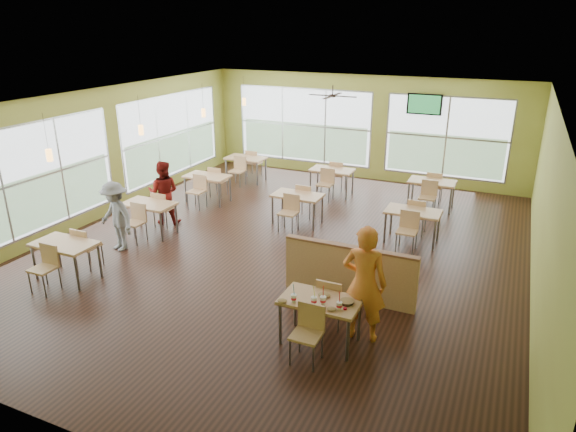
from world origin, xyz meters
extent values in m
plane|color=black|center=(0.00, 0.00, 0.00)|extent=(12.00, 12.00, 0.00)
plane|color=white|center=(0.00, 0.00, 3.20)|extent=(12.00, 12.00, 0.00)
cube|color=#AEB84A|center=(0.00, 6.00, 1.60)|extent=(10.00, 0.04, 3.20)
cube|color=#AEB84A|center=(0.00, -6.00, 1.60)|extent=(10.00, 0.04, 3.20)
cube|color=#AEB84A|center=(-5.00, 0.00, 1.60)|extent=(0.04, 12.00, 3.20)
cube|color=#AEB84A|center=(5.00, 0.00, 1.60)|extent=(0.04, 12.00, 3.20)
cube|color=white|center=(-4.98, -2.00, 1.53)|extent=(0.02, 4.50, 2.35)
cube|color=white|center=(-4.98, 3.00, 1.53)|extent=(0.02, 4.50, 2.35)
cube|color=white|center=(-2.00, 5.98, 1.53)|extent=(4.50, 0.02, 2.35)
cube|color=white|center=(2.50, 5.98, 1.53)|extent=(3.50, 0.02, 2.35)
cube|color=#B7BABC|center=(-4.97, 0.50, 0.35)|extent=(0.04, 9.40, 0.05)
cube|color=#B7BABC|center=(0.25, 5.97, 0.35)|extent=(8.00, 0.04, 0.05)
cube|color=#DDAF77|center=(2.00, -3.00, 0.73)|extent=(1.20, 0.70, 0.04)
cube|color=brown|center=(2.00, -3.00, 0.70)|extent=(1.22, 0.71, 0.01)
cylinder|color=slate|center=(1.46, -3.29, 0.35)|extent=(0.05, 0.05, 0.71)
cylinder|color=slate|center=(2.54, -3.29, 0.35)|extent=(0.05, 0.05, 0.71)
cylinder|color=slate|center=(1.46, -2.71, 0.35)|extent=(0.05, 0.05, 0.71)
cylinder|color=slate|center=(2.54, -2.71, 0.35)|extent=(0.05, 0.05, 0.71)
cube|color=#DDAF77|center=(2.00, -2.45, 0.45)|extent=(0.42, 0.42, 0.04)
cube|color=#DDAF77|center=(2.00, -2.26, 0.67)|extent=(0.42, 0.04, 0.40)
cube|color=#DDAF77|center=(2.00, -3.55, 0.45)|extent=(0.42, 0.42, 0.04)
cube|color=#DDAF77|center=(2.00, -3.74, 0.67)|extent=(0.42, 0.04, 0.40)
cube|color=#DDAF77|center=(2.00, -1.55, 0.50)|extent=(2.40, 0.12, 1.00)
cube|color=brown|center=(2.00, -1.55, 1.02)|extent=(2.40, 0.14, 0.04)
cube|color=#DDAF77|center=(-3.20, -3.00, 0.73)|extent=(1.20, 0.70, 0.04)
cube|color=brown|center=(-3.20, -3.00, 0.70)|extent=(1.22, 0.71, 0.01)
cylinder|color=slate|center=(-3.74, -3.29, 0.35)|extent=(0.05, 0.05, 0.71)
cylinder|color=slate|center=(-2.66, -3.29, 0.35)|extent=(0.05, 0.05, 0.71)
cylinder|color=slate|center=(-3.74, -2.71, 0.35)|extent=(0.05, 0.05, 0.71)
cylinder|color=slate|center=(-2.66, -2.71, 0.35)|extent=(0.05, 0.05, 0.71)
cube|color=#DDAF77|center=(-3.20, -2.45, 0.45)|extent=(0.42, 0.42, 0.04)
cube|color=#DDAF77|center=(-3.20, -2.26, 0.67)|extent=(0.42, 0.04, 0.40)
cube|color=#DDAF77|center=(-3.20, -3.55, 0.45)|extent=(0.42, 0.42, 0.04)
cube|color=#DDAF77|center=(-3.20, -3.74, 0.67)|extent=(0.42, 0.04, 0.40)
cube|color=#DDAF77|center=(-3.20, -0.50, 0.73)|extent=(1.20, 0.70, 0.04)
cube|color=brown|center=(-3.20, -0.50, 0.70)|extent=(1.22, 0.71, 0.01)
cylinder|color=slate|center=(-3.74, -0.79, 0.35)|extent=(0.05, 0.05, 0.71)
cylinder|color=slate|center=(-2.66, -0.79, 0.35)|extent=(0.05, 0.05, 0.71)
cylinder|color=slate|center=(-3.74, -0.21, 0.35)|extent=(0.05, 0.05, 0.71)
cylinder|color=slate|center=(-2.66, -0.21, 0.35)|extent=(0.05, 0.05, 0.71)
cube|color=#DDAF77|center=(-3.20, 0.05, 0.45)|extent=(0.42, 0.42, 0.04)
cube|color=#DDAF77|center=(-3.20, 0.24, 0.67)|extent=(0.42, 0.04, 0.40)
cube|color=#DDAF77|center=(-3.20, -1.05, 0.45)|extent=(0.42, 0.42, 0.04)
cube|color=#DDAF77|center=(-3.20, -1.24, 0.67)|extent=(0.42, 0.04, 0.40)
cube|color=#DDAF77|center=(-3.20, 2.00, 0.73)|extent=(1.20, 0.70, 0.04)
cube|color=brown|center=(-3.20, 2.00, 0.70)|extent=(1.22, 0.71, 0.01)
cylinder|color=slate|center=(-3.74, 1.71, 0.35)|extent=(0.05, 0.05, 0.71)
cylinder|color=slate|center=(-2.66, 1.71, 0.35)|extent=(0.05, 0.05, 0.71)
cylinder|color=slate|center=(-3.74, 2.29, 0.35)|extent=(0.05, 0.05, 0.71)
cylinder|color=slate|center=(-2.66, 2.29, 0.35)|extent=(0.05, 0.05, 0.71)
cube|color=#DDAF77|center=(-3.20, 2.55, 0.45)|extent=(0.42, 0.42, 0.04)
cube|color=#DDAF77|center=(-3.20, 2.74, 0.67)|extent=(0.42, 0.04, 0.40)
cube|color=#DDAF77|center=(-3.20, 1.45, 0.45)|extent=(0.42, 0.42, 0.04)
cube|color=#DDAF77|center=(-3.20, 1.26, 0.67)|extent=(0.42, 0.04, 0.40)
cube|color=#DDAF77|center=(-3.20, 4.20, 0.73)|extent=(1.20, 0.70, 0.04)
cube|color=brown|center=(-3.20, 4.20, 0.70)|extent=(1.22, 0.71, 0.01)
cylinder|color=slate|center=(-3.74, 3.91, 0.35)|extent=(0.05, 0.05, 0.71)
cylinder|color=slate|center=(-2.66, 3.91, 0.35)|extent=(0.05, 0.05, 0.71)
cylinder|color=slate|center=(-3.74, 4.49, 0.35)|extent=(0.05, 0.05, 0.71)
cylinder|color=slate|center=(-2.66, 4.49, 0.35)|extent=(0.05, 0.05, 0.71)
cube|color=#DDAF77|center=(-3.20, 4.75, 0.45)|extent=(0.42, 0.42, 0.04)
cube|color=#DDAF77|center=(-3.20, 4.94, 0.67)|extent=(0.42, 0.04, 0.40)
cube|color=#DDAF77|center=(-3.20, 3.65, 0.45)|extent=(0.42, 0.42, 0.04)
cube|color=#DDAF77|center=(-3.20, 3.46, 0.67)|extent=(0.42, 0.04, 0.40)
cube|color=#DDAF77|center=(-0.30, 1.50, 0.73)|extent=(1.20, 0.70, 0.04)
cube|color=brown|center=(-0.30, 1.50, 0.70)|extent=(1.22, 0.71, 0.01)
cylinder|color=slate|center=(-0.84, 1.21, 0.35)|extent=(0.05, 0.05, 0.71)
cylinder|color=slate|center=(0.24, 1.21, 0.35)|extent=(0.05, 0.05, 0.71)
cylinder|color=slate|center=(-0.84, 1.79, 0.35)|extent=(0.05, 0.05, 0.71)
cylinder|color=slate|center=(0.24, 1.79, 0.35)|extent=(0.05, 0.05, 0.71)
cube|color=#DDAF77|center=(-0.30, 2.05, 0.45)|extent=(0.42, 0.42, 0.04)
cube|color=#DDAF77|center=(-0.30, 2.24, 0.67)|extent=(0.42, 0.04, 0.40)
cube|color=#DDAF77|center=(-0.30, 0.95, 0.45)|extent=(0.42, 0.42, 0.04)
cube|color=#DDAF77|center=(-0.30, 0.76, 0.67)|extent=(0.42, 0.04, 0.40)
cube|color=#DDAF77|center=(-0.30, 4.00, 0.73)|extent=(1.20, 0.70, 0.04)
cube|color=brown|center=(-0.30, 4.00, 0.70)|extent=(1.22, 0.71, 0.01)
cylinder|color=slate|center=(-0.84, 3.71, 0.35)|extent=(0.05, 0.05, 0.71)
cylinder|color=slate|center=(0.24, 3.71, 0.35)|extent=(0.05, 0.05, 0.71)
cylinder|color=slate|center=(-0.84, 4.29, 0.35)|extent=(0.05, 0.05, 0.71)
cylinder|color=slate|center=(0.24, 4.29, 0.35)|extent=(0.05, 0.05, 0.71)
cube|color=#DDAF77|center=(-0.30, 4.55, 0.45)|extent=(0.42, 0.42, 0.04)
cube|color=#DDAF77|center=(-0.30, 4.74, 0.67)|extent=(0.42, 0.04, 0.40)
cube|color=#DDAF77|center=(-0.30, 3.45, 0.45)|extent=(0.42, 0.42, 0.04)
cube|color=#DDAF77|center=(-0.30, 3.26, 0.67)|extent=(0.42, 0.04, 0.40)
cube|color=#DDAF77|center=(2.50, 1.50, 0.73)|extent=(1.20, 0.70, 0.04)
cube|color=brown|center=(2.50, 1.50, 0.70)|extent=(1.22, 0.71, 0.01)
cylinder|color=slate|center=(1.96, 1.21, 0.35)|extent=(0.05, 0.05, 0.71)
cylinder|color=slate|center=(3.04, 1.21, 0.35)|extent=(0.05, 0.05, 0.71)
cylinder|color=slate|center=(1.96, 1.79, 0.35)|extent=(0.05, 0.05, 0.71)
cylinder|color=slate|center=(3.04, 1.79, 0.35)|extent=(0.05, 0.05, 0.71)
cube|color=#DDAF77|center=(2.50, 2.05, 0.45)|extent=(0.42, 0.42, 0.04)
cube|color=#DDAF77|center=(2.50, 2.24, 0.67)|extent=(0.42, 0.04, 0.40)
cube|color=#DDAF77|center=(2.50, 0.95, 0.45)|extent=(0.42, 0.42, 0.04)
cube|color=#DDAF77|center=(2.50, 0.76, 0.67)|extent=(0.42, 0.04, 0.40)
cube|color=#DDAF77|center=(2.50, 4.00, 0.73)|extent=(1.20, 0.70, 0.04)
cube|color=brown|center=(2.50, 4.00, 0.70)|extent=(1.22, 0.71, 0.01)
cylinder|color=slate|center=(1.96, 3.71, 0.35)|extent=(0.05, 0.05, 0.71)
cylinder|color=slate|center=(3.04, 3.71, 0.35)|extent=(0.05, 0.05, 0.71)
cylinder|color=slate|center=(1.96, 4.29, 0.35)|extent=(0.05, 0.05, 0.71)
cylinder|color=slate|center=(3.04, 4.29, 0.35)|extent=(0.05, 0.05, 0.71)
cube|color=#DDAF77|center=(2.50, 4.55, 0.45)|extent=(0.42, 0.42, 0.04)
cube|color=#DDAF77|center=(2.50, 4.74, 0.67)|extent=(0.42, 0.04, 0.40)
cube|color=#DDAF77|center=(2.50, 3.45, 0.45)|extent=(0.42, 0.42, 0.04)
cube|color=#DDAF77|center=(2.50, 3.26, 0.67)|extent=(0.42, 0.04, 0.40)
cylinder|color=#2D2119|center=(-3.20, -3.00, 2.85)|extent=(0.01, 0.01, 0.70)
cylinder|color=gold|center=(-3.20, -3.00, 2.45)|extent=(0.11, 0.11, 0.22)
cylinder|color=#2D2119|center=(-3.20, -0.50, 2.85)|extent=(0.01, 0.01, 0.70)
cylinder|color=gold|center=(-3.20, -0.50, 2.45)|extent=(0.11, 0.11, 0.22)
cylinder|color=#2D2119|center=(-3.20, 2.00, 2.85)|extent=(0.01, 0.01, 0.70)
cylinder|color=gold|center=(-3.20, 2.00, 2.45)|extent=(0.11, 0.11, 0.22)
cylinder|color=#2D2119|center=(-3.20, 4.20, 2.85)|extent=(0.01, 0.01, 0.70)
cylinder|color=gold|center=(-3.20, 4.20, 2.45)|extent=(0.11, 0.11, 0.22)
cylinder|color=#2D2119|center=(0.00, 3.00, 3.08)|extent=(0.03, 0.03, 0.24)
cylinder|color=#2D2119|center=(0.00, 3.00, 2.94)|extent=(0.16, 0.16, 0.06)
cube|color=#2D2119|center=(0.35, 3.00, 2.94)|extent=(0.55, 0.10, 0.01)
cube|color=#2D2119|center=(0.00, 3.35, 2.94)|extent=(0.10, 0.55, 0.01)
cube|color=#2D2119|center=(-0.35, 3.00, 2.94)|extent=(0.55, 0.10, 0.01)
cube|color=#2D2119|center=(0.00, 2.65, 2.94)|extent=(0.10, 0.55, 0.01)
cube|color=black|center=(1.80, 5.90, 2.45)|extent=(1.00, 0.06, 0.60)
cube|color=#247C3E|center=(1.80, 5.87, 2.45)|extent=(0.90, 0.01, 0.52)
imported|color=#F3481B|center=(2.56, -2.61, 0.95)|extent=(0.72, 0.50, 1.90)
imported|color=maroon|center=(-3.30, 0.21, 0.78)|extent=(0.93, 0.83, 1.57)
imported|color=slate|center=(-3.24, -1.53, 0.77)|extent=(1.11, 0.81, 1.54)
cone|color=white|center=(1.66, -3.24, 0.81)|extent=(0.09, 0.09, 0.12)
cylinder|color=red|center=(1.66, -3.24, 0.81)|extent=(0.08, 0.08, 0.03)
cylinder|color=white|center=(1.66, -3.24, 0.87)|extent=(0.09, 0.09, 0.01)
cylinder|color=#1C7BC7|center=(1.66, -3.24, 0.98)|extent=(0.01, 0.06, 0.21)
cone|color=white|center=(1.97, -3.19, 0.81)|extent=(0.09, 0.09, 0.12)
cylinder|color=red|center=(1.97, -3.19, 0.81)|extent=(0.09, 0.09, 0.04)
cylinder|color=white|center=(1.97, -3.19, 0.88)|extent=(0.10, 0.10, 0.01)
cylinder|color=#F0FF27|center=(1.97, -3.19, 0.99)|extent=(0.02, 0.06, 0.22)
cone|color=white|center=(2.09, -3.13, 0.81)|extent=(0.09, 0.09, 0.12)
cylinder|color=red|center=(2.09, -3.13, 0.81)|extent=(0.09, 0.09, 0.04)
cylinder|color=white|center=(2.09, -3.13, 0.88)|extent=(0.10, 0.10, 0.01)
cylinder|color=red|center=(2.09, -3.13, 0.99)|extent=(0.03, 0.06, 0.22)
cone|color=white|center=(2.35, -3.16, 0.81)|extent=(0.09, 0.09, 0.11)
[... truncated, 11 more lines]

